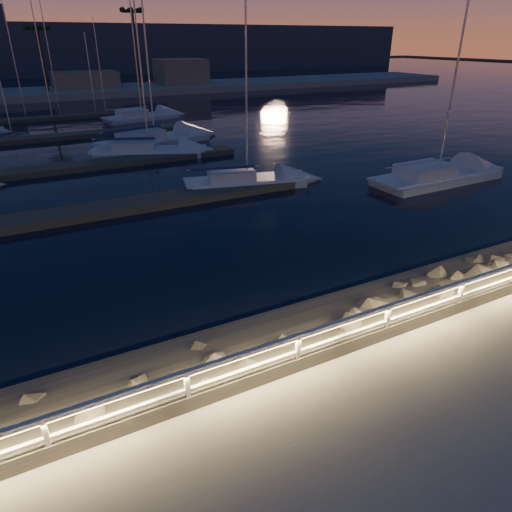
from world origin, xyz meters
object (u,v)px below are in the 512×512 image
object	(u,v)px
sailboat_h	(146,150)
sailboat_k	(140,116)
guard_rail	(261,356)
sailboat_l	(152,139)
sailboat_c	(244,180)
sailboat_d	(435,175)

from	to	relation	value
sailboat_h	sailboat_k	world-z (taller)	sailboat_h
guard_rail	sailboat_l	world-z (taller)	sailboat_l
sailboat_c	guard_rail	bearing A→B (deg)	-101.58
guard_rail	sailboat_d	xyz separation A→B (m)	(19.16, 12.00, -0.92)
guard_rail	sailboat_d	bearing A→B (deg)	32.05
sailboat_d	sailboat_l	bearing A→B (deg)	122.10
sailboat_c	sailboat_h	bearing A→B (deg)	119.46
sailboat_k	sailboat_l	world-z (taller)	sailboat_l
guard_rail	sailboat_c	xyz separation A→B (m)	(7.89, 16.86, -0.96)
sailboat_c	sailboat_h	size ratio (longest dim) A/B	0.88
sailboat_d	sailboat_h	bearing A→B (deg)	131.37
sailboat_d	sailboat_c	bearing A→B (deg)	155.74
guard_rail	sailboat_l	distance (m)	32.31
sailboat_k	sailboat_l	bearing A→B (deg)	-112.08
guard_rail	sailboat_c	bearing A→B (deg)	64.92
sailboat_d	sailboat_k	xyz separation A→B (m)	(-10.30, 33.10, -0.01)
sailboat_c	sailboat_l	size ratio (longest dim) A/B	0.76
sailboat_d	sailboat_h	world-z (taller)	sailboat_d
sailboat_c	sailboat_l	bearing A→B (deg)	109.37
sailboat_h	sailboat_l	xyz separation A→B (m)	(1.61, 3.84, 0.04)
guard_rail	sailboat_d	distance (m)	22.63
sailboat_d	sailboat_l	distance (m)	23.47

